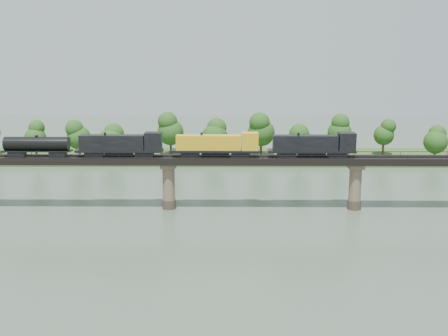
{
  "coord_description": "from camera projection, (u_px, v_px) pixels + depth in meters",
  "views": [
    {
      "loc": [
        13.17,
        -86.94,
        34.11
      ],
      "look_at": [
        11.89,
        30.0,
        9.0
      ],
      "focal_mm": 45.0,
      "sensor_mm": 36.0,
      "label": 1
    }
  ],
  "objects": [
    {
      "name": "ground",
      "position": [
        150.0,
        259.0,
        92.3
      ],
      "size": [
        400.0,
        400.0,
        0.0
      ],
      "primitive_type": "plane",
      "color": "#3C4C3D",
      "rests_on": "ground"
    },
    {
      "name": "far_bank",
      "position": [
        188.0,
        157.0,
        175.24
      ],
      "size": [
        300.0,
        24.0,
        1.6
      ],
      "primitive_type": "cube",
      "color": "#2B461C",
      "rests_on": "ground"
    },
    {
      "name": "bridge",
      "position": [
        169.0,
        184.0,
        120.49
      ],
      "size": [
        236.0,
        30.0,
        11.5
      ],
      "color": "#473A2D",
      "rests_on": "ground"
    },
    {
      "name": "bridge_superstructure",
      "position": [
        168.0,
        155.0,
        119.16
      ],
      "size": [
        220.0,
        4.9,
        0.75
      ],
      "color": "black",
      "rests_on": "bridge"
    },
    {
      "name": "far_treeline",
      "position": [
        159.0,
        133.0,
        169.26
      ],
      "size": [
        289.06,
        17.54,
        13.6
      ],
      "color": "#382619",
      "rests_on": "far_bank"
    },
    {
      "name": "freight_train",
      "position": [
        184.0,
        145.0,
        118.67
      ],
      "size": [
        74.87,
        2.92,
        5.15
      ],
      "color": "black",
      "rests_on": "bridge"
    }
  ]
}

